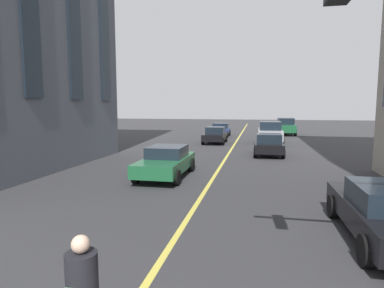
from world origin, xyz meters
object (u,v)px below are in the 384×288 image
object	(u,v)px
car_silver_oncoming	(270,132)
car_black_parked_b	(269,144)
car_green_mid	(166,161)
car_green_near	(285,126)
car_blue_parked_a	(221,130)
car_black_trailing	(215,135)

from	to	relation	value
car_silver_oncoming	car_black_parked_b	xyz separation A→B (m)	(-7.01, 0.31, -0.27)
car_black_parked_b	car_green_mid	bearing A→B (deg)	148.08
car_green_near	car_blue_parked_a	xyz separation A→B (m)	(-3.51, 6.87, -0.27)
car_green_near	car_silver_oncoming	world-z (taller)	same
car_green_mid	car_blue_parked_a	bearing A→B (deg)	-0.39
car_green_near	car_blue_parked_a	size ratio (longest dim) A/B	1.21
car_blue_parked_a	car_black_parked_b	distance (m)	13.35
car_blue_parked_a	car_black_trailing	world-z (taller)	same
car_green_mid	car_black_parked_b	size ratio (longest dim) A/B	1.13
car_black_trailing	car_green_mid	size ratio (longest dim) A/B	0.89
car_green_near	car_black_trailing	xyz separation A→B (m)	(-9.84, 6.62, -0.27)
car_black_trailing	car_green_near	bearing A→B (deg)	-33.96
car_black_trailing	car_green_mid	xyz separation A→B (m)	(-13.78, 0.39, 0.00)
car_green_near	car_black_parked_b	xyz separation A→B (m)	(-16.04, 2.29, -0.27)
car_silver_oncoming	car_green_mid	bearing A→B (deg)	160.96
car_silver_oncoming	car_green_mid	distance (m)	15.43
car_black_trailing	car_blue_parked_a	bearing A→B (deg)	2.26
car_green_mid	car_black_parked_b	xyz separation A→B (m)	(7.57, -4.72, -0.00)
car_black_trailing	car_black_parked_b	bearing A→B (deg)	-145.09
car_black_trailing	car_silver_oncoming	bearing A→B (deg)	-80.20
car_green_mid	car_black_parked_b	bearing A→B (deg)	-31.92
car_blue_parked_a	car_green_mid	bearing A→B (deg)	179.61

